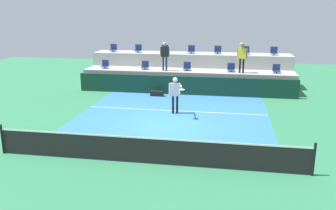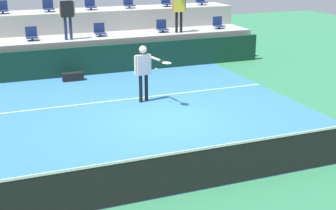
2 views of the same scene
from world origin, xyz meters
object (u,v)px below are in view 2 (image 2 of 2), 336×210
stadium_chair_upper_mid_left (48,6)px  stadium_chair_lower_right (162,27)px  stadium_chair_lower_left (32,35)px  stadium_chair_lower_far_right (218,24)px  tennis_player (144,68)px  stadium_chair_lower_center (100,31)px  tennis_ball (156,69)px  stadium_chair_upper_right (166,2)px  equipment_bag (73,77)px  stadium_chair_upper_far_right (201,0)px  stadium_chair_upper_left (2,8)px  spectator_leaning_on_rail (67,12)px  stadium_chair_upper_mid_right (129,3)px  stadium_chair_upper_center (90,5)px  spectator_with_hat (179,6)px

stadium_chair_upper_mid_left → stadium_chair_lower_right: bearing=-22.2°
stadium_chair_lower_left → stadium_chair_lower_far_right: 8.03m
stadium_chair_lower_right → tennis_player: size_ratio=0.29×
stadium_chair_lower_center → tennis_ball: 5.70m
stadium_chair_lower_far_right → stadium_chair_upper_right: size_ratio=1.00×
tennis_ball → equipment_bag: tennis_ball is taller
stadium_chair_lower_left → equipment_bag: size_ratio=0.68×
stadium_chair_upper_far_right → stadium_chair_lower_left: bearing=-167.3°
tennis_ball → stadium_chair_upper_right: bearing=66.5°
stadium_chair_upper_left → spectator_leaning_on_rail: bearing=-44.4°
stadium_chair_upper_mid_right → stadium_chair_upper_center: bearing=180.0°
stadium_chair_upper_right → tennis_player: size_ratio=0.29×
stadium_chair_lower_center → stadium_chair_upper_mid_left: size_ratio=1.00×
stadium_chair_upper_left → stadium_chair_upper_right: (7.15, 0.00, 0.00)m
stadium_chair_upper_left → stadium_chair_upper_center: (3.62, 0.00, 0.00)m
tennis_ball → stadium_chair_upper_far_right: bearing=56.2°
stadium_chair_lower_far_right → stadium_chair_upper_center: 5.65m
stadium_chair_upper_far_right → equipment_bag: (-6.88, -3.69, -2.16)m
stadium_chair_upper_mid_left → equipment_bag: 4.28m
stadium_chair_lower_right → tennis_ball: stadium_chair_lower_right is taller
stadium_chair_lower_far_right → spectator_leaning_on_rail: spectator_leaning_on_rail is taller
stadium_chair_lower_right → spectator_leaning_on_rail: bearing=-174.5°
equipment_bag → stadium_chair_upper_right: bearing=35.7°
tennis_player → equipment_bag: (-1.60, 3.41, -0.96)m
spectator_leaning_on_rail → equipment_bag: bearing=-97.5°
stadium_chair_upper_far_right → tennis_player: (-5.28, -7.09, -1.21)m
stadium_chair_lower_center → stadium_chair_upper_mid_right: stadium_chair_upper_mid_right is taller
tennis_player → stadium_chair_upper_mid_right: bearing=76.3°
stadium_chair_upper_left → tennis_player: 8.06m
stadium_chair_upper_far_right → spectator_leaning_on_rail: size_ratio=0.29×
stadium_chair_upper_right → spectator_leaning_on_rail: spectator_leaning_on_rail is taller
stadium_chair_lower_far_right → stadium_chair_upper_center: bearing=161.2°
stadium_chair_upper_mid_left → equipment_bag: (0.19, -3.69, -2.16)m
stadium_chair_upper_mid_right → stadium_chair_upper_far_right: same height
stadium_chair_upper_center → spectator_with_hat: spectator_with_hat is taller
stadium_chair_upper_mid_left → tennis_player: (1.79, -7.09, -1.21)m
stadium_chair_lower_right → stadium_chair_upper_center: 3.30m
spectator_with_hat → stadium_chair_lower_right: bearing=147.7°
equipment_bag → stadium_chair_lower_far_right: bearing=15.3°
stadium_chair_upper_mid_right → equipment_bag: 5.42m
stadium_chair_lower_left → stadium_chair_lower_far_right: size_ratio=1.00×
stadium_chair_lower_far_right → tennis_ball: bearing=-131.4°
stadium_chair_upper_far_right → stadium_chair_upper_mid_left: bearing=180.0°
stadium_chair_upper_left → stadium_chair_lower_far_right: bearing=-11.4°
stadium_chair_upper_mid_left → stadium_chair_upper_mid_right: 3.52m
stadium_chair_upper_mid_left → spectator_leaning_on_rail: size_ratio=0.29×
tennis_ball → equipment_bag: (-1.87, 3.79, -0.97)m
stadium_chair_upper_mid_left → tennis_player: 7.42m
stadium_chair_lower_center → stadium_chair_upper_mid_left: 2.63m
stadium_chair_lower_right → stadium_chair_upper_right: size_ratio=1.00×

